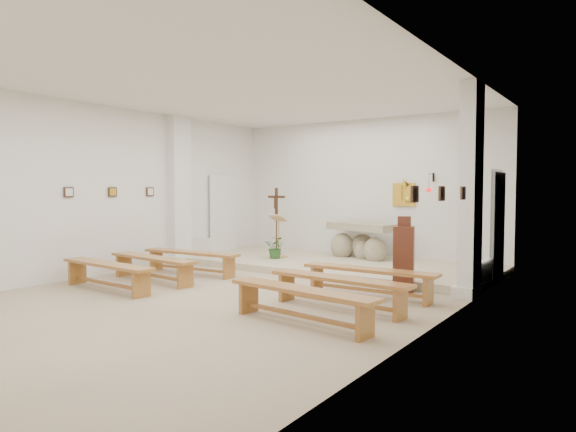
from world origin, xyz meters
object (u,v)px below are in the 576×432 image
Objects in this scene: lectern at (278,236)px; crucifix_stand at (276,216)px; bench_left_front at (191,257)px; bench_left_third at (107,270)px; bench_right_front at (369,276)px; bench_right_second at (339,285)px; bench_left_second at (153,263)px; bench_right_third at (301,297)px; donation_pedestal at (404,258)px; altar at (362,243)px.

crucifix_stand reaches higher than lectern.
bench_left_front and bench_left_third have the same top height.
crucifix_stand is 4.87m from bench_left_third.
lectern is 0.45× the size of bench_right_front.
lectern is at bearing 146.22° from bench_right_front.
lectern is at bearing 140.80° from bench_right_second.
crucifix_stand is 0.72× the size of bench_left_front.
lectern is 0.45× the size of bench_left_second.
bench_right_third is at bearing -8.19° from bench_left_second.
bench_right_front is 0.99× the size of bench_right_second.
bench_right_second is at bearing -43.11° from crucifix_stand.
lectern is 0.44× the size of bench_right_third.
bench_left_front is 1.01× the size of bench_right_front.
bench_left_second is at bearing -175.41° from bench_right_second.
donation_pedestal is at bearing 29.68° from bench_left_second.
bench_right_front is 0.99× the size of bench_left_second.
bench_right_second is at bearing -43.34° from lectern.
crucifix_stand reaches higher than bench_left_third.
bench_right_second is 1.02m from bench_right_third.
bench_right_front is at bearing 94.59° from bench_right_second.
altar is 0.81× the size of bench_left_front.
bench_left_third is at bearing -163.32° from donation_pedestal.
bench_right_second and bench_right_third have the same top height.
donation_pedestal is 0.56× the size of bench_left_second.
crucifix_stand is 1.27× the size of donation_pedestal.
bench_right_second is at bearing -90.23° from bench_right_front.
bench_left_second is 4.06m from bench_right_second.
lectern is 0.45× the size of bench_left_third.
crucifix_stand is at bearing 136.19° from bench_right_third.
bench_right_second is (4.06, -1.02, 0.00)m from bench_left_front.
donation_pedestal is at bearing -23.36° from crucifix_stand.
lectern is at bearing 86.22° from bench_left_third.
crucifix_stand reaches higher than bench_left_front.
crucifix_stand is 0.72× the size of bench_right_second.
altar is 3.79m from bench_right_front.
crucifix_stand is at bearing 92.83° from bench_left_second.
bench_right_third is (-0.25, -2.92, -0.21)m from donation_pedestal.
altar is 0.81× the size of bench_right_third.
bench_left_second is at bearing 94.11° from bench_left_third.
bench_right_second is (3.86, -3.79, -0.74)m from crucifix_stand.
lectern is 0.76m from crucifix_stand.
bench_right_third is at bearing -112.29° from donation_pedestal.
bench_left_third is (0.00, -2.04, 0.00)m from bench_left_front.
bench_left_second is at bearing -166.11° from bench_right_front.
donation_pedestal reaches higher than bench_right_front.
lectern is 0.45× the size of bench_left_front.
bench_right_front is (4.06, 0.00, 0.00)m from bench_left_front.
donation_pedestal reaches higher than bench_right_third.
bench_right_front is at bearing 30.81° from bench_left_third.
altar is at bearing 116.72° from bench_right_second.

